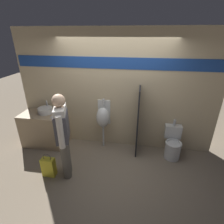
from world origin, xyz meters
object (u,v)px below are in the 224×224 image
cell_phone (53,117)px  shopping_bag (49,167)px  sink_basin (45,110)px  person_in_vest (63,132)px  urinal_near_counter (103,117)px  toilet (173,145)px

cell_phone → shopping_bag: 1.12m
sink_basin → person_in_vest: person_in_vest is taller
urinal_near_counter → person_in_vest: 1.18m
urinal_near_counter → person_in_vest: bearing=-115.4°
sink_basin → cell_phone: 0.32m
cell_phone → toilet: size_ratio=0.17×
cell_phone → person_in_vest: 1.02m
shopping_bag → urinal_near_counter: bearing=53.6°
sink_basin → urinal_near_counter: (1.38, 0.08, -0.11)m
toilet → shopping_bag: bearing=-157.5°
urinal_near_counter → toilet: (1.61, -0.13, -0.49)m
urinal_near_counter → shopping_bag: urinal_near_counter is taller
cell_phone → toilet: bearing=2.7°
cell_phone → toilet: cell_phone is taller
sink_basin → shopping_bag: 1.38m
urinal_near_counter → sink_basin: bearing=-176.6°
sink_basin → person_in_vest: 1.31m
toilet → urinal_near_counter: bearing=175.4°
cell_phone → person_in_vest: size_ratio=0.08×
sink_basin → cell_phone: bearing=-33.6°
cell_phone → person_in_vest: (0.61, -0.80, 0.14)m
urinal_near_counter → shopping_bag: (-0.85, -1.15, -0.59)m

